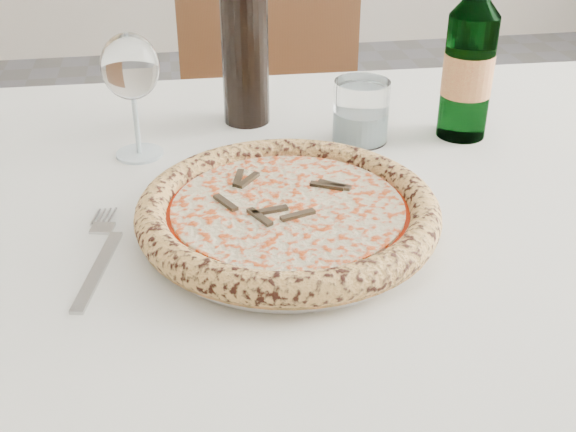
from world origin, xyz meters
The scene contains 9 objects.
dining_table centered at (-0.17, -0.09, 0.67)m, with size 1.49×0.90×0.76m.
chair_far centered at (-0.06, 0.69, 0.53)m, with size 0.47×0.47×0.93m.
plate centered at (-0.17, -0.19, 0.76)m, with size 0.30×0.30×0.02m.
pizza centered at (-0.17, -0.19, 0.78)m, with size 0.34×0.34×0.03m.
fork centered at (-0.37, -0.21, 0.76)m, with size 0.05×0.21×0.00m.
wine_glass centered at (-0.33, 0.04, 0.88)m, with size 0.08×0.08×0.17m.
tumbler centered at (-0.02, 0.04, 0.79)m, with size 0.08×0.08×0.09m.
beer_bottle centered at (0.13, 0.04, 0.86)m, with size 0.07×0.07×0.27m.
wine_bottle centered at (-0.17, 0.14, 0.87)m, with size 0.07×0.07×0.28m.
Camera 1 is at (-0.28, -0.88, 1.18)m, focal length 45.00 mm.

